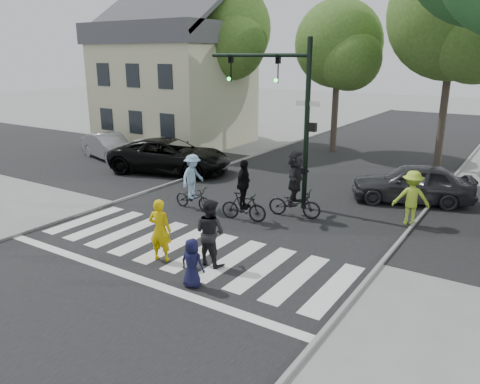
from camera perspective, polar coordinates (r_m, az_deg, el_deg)
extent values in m
plane|color=gray|center=(13.10, -9.12, -8.25)|extent=(120.00, 120.00, 0.00)
cube|color=black|center=(16.85, 2.28, -2.35)|extent=(10.00, 70.00, 0.01)
cube|color=black|center=(19.37, 6.84, 0.06)|extent=(70.00, 10.00, 0.01)
cube|color=gray|center=(19.77, -10.38, 0.37)|extent=(0.10, 70.00, 0.10)
cube|color=gray|center=(15.06, 19.10, -5.43)|extent=(0.10, 70.00, 0.10)
cube|color=silver|center=(16.83, -18.32, -3.21)|extent=(0.55, 3.00, 0.01)
cube|color=silver|center=(16.10, -16.06, -3.91)|extent=(0.55, 3.00, 0.01)
cube|color=silver|center=(15.39, -13.59, -4.66)|extent=(0.55, 3.00, 0.01)
cube|color=silver|center=(14.72, -10.89, -5.48)|extent=(0.55, 3.00, 0.01)
cube|color=silver|center=(14.08, -7.92, -6.36)|extent=(0.55, 3.00, 0.01)
cube|color=silver|center=(13.50, -4.67, -7.29)|extent=(0.55, 3.00, 0.01)
cube|color=silver|center=(12.96, -1.12, -8.28)|extent=(0.55, 3.00, 0.01)
cube|color=silver|center=(12.47, 2.73, -9.32)|extent=(0.55, 3.00, 0.01)
cube|color=silver|center=(12.06, 6.90, -10.39)|extent=(0.55, 3.00, 0.01)
cube|color=silver|center=(11.71, 11.38, -11.47)|extent=(0.55, 3.00, 0.01)
cube|color=silver|center=(12.33, -12.89, -10.07)|extent=(10.00, 0.30, 0.01)
cylinder|color=black|center=(16.64, 8.13, 7.88)|extent=(0.18, 0.18, 6.00)
cylinder|color=black|center=(17.40, 2.24, 16.33)|extent=(4.00, 0.14, 0.14)
imported|color=black|center=(17.01, 4.62, 14.77)|extent=(0.16, 0.20, 1.00)
sphere|color=#19E533|center=(16.92, 4.39, 13.41)|extent=(0.14, 0.14, 0.14)
imported|color=black|center=(18.05, -1.16, 14.91)|extent=(0.16, 0.20, 1.00)
sphere|color=#19E533|center=(17.96, -1.37, 13.63)|extent=(0.14, 0.14, 0.14)
cube|color=black|center=(16.55, 8.83, 7.80)|extent=(0.28, 0.18, 0.30)
cube|color=#FF660C|center=(16.50, 9.18, 7.77)|extent=(0.02, 0.14, 0.20)
cube|color=white|center=(16.54, 8.24, 10.62)|extent=(0.90, 0.04, 0.18)
cylinder|color=brown|center=(33.42, -8.74, 12.02)|extent=(0.36, 0.36, 5.95)
sphere|color=#365F1A|center=(33.35, -9.00, 17.86)|extent=(5.20, 5.20, 5.20)
sphere|color=#365F1A|center=(32.06, -8.45, 16.42)|extent=(3.64, 3.64, 3.64)
cylinder|color=brown|center=(29.92, -2.05, 12.18)|extent=(0.36, 0.36, 6.44)
sphere|color=#365F1A|center=(29.87, -2.12, 19.23)|extent=(5.80, 5.80, 5.80)
sphere|color=#365F1A|center=(28.47, -1.15, 17.53)|extent=(4.06, 4.06, 4.06)
cylinder|color=brown|center=(27.59, 11.54, 10.63)|extent=(0.36, 0.36, 5.60)
sphere|color=#365F1A|center=(27.47, 11.93, 17.28)|extent=(4.80, 4.80, 4.80)
sphere|color=#365F1A|center=(26.45, 13.24, 15.51)|extent=(3.36, 3.36, 3.36)
cylinder|color=brown|center=(24.67, 23.68, 10.27)|extent=(0.36, 0.36, 6.72)
sphere|color=#365F1A|center=(24.64, 24.75, 19.14)|extent=(6.00, 6.00, 6.00)
sphere|color=#365F1A|center=(23.53, 27.09, 16.70)|extent=(4.20, 4.20, 4.20)
cube|color=beige|center=(30.13, -7.92, 11.65)|extent=(8.00, 7.00, 6.00)
cube|color=#47474C|center=(30.05, -8.20, 18.50)|extent=(8.40, 7.40, 1.20)
cube|color=#47474C|center=(28.74, -10.87, 20.48)|extent=(8.40, 3.69, 2.44)
cube|color=#47474C|center=(31.53, -5.94, 20.29)|extent=(8.40, 3.69, 2.44)
cube|color=black|center=(29.46, -15.93, 8.53)|extent=(1.00, 0.06, 1.30)
cube|color=black|center=(29.25, -16.34, 13.57)|extent=(1.00, 0.06, 1.30)
cube|color=black|center=(27.71, -12.61, 8.30)|extent=(1.00, 0.06, 1.30)
cube|color=black|center=(27.49, -12.95, 13.67)|extent=(1.00, 0.06, 1.30)
cube|color=black|center=(26.07, -8.85, 8.01)|extent=(1.00, 0.06, 1.30)
cube|color=black|center=(25.83, -9.11, 13.72)|extent=(1.00, 0.06, 1.30)
cube|color=gray|center=(26.69, -10.58, 5.28)|extent=(2.00, 1.20, 0.80)
imported|color=#DAB608|center=(12.82, -9.71, -4.60)|extent=(0.73, 0.58, 1.75)
imported|color=black|center=(11.39, -5.86, -8.63)|extent=(0.65, 0.47, 1.23)
imported|color=black|center=(12.42, -3.69, -4.91)|extent=(0.93, 0.74, 1.83)
imported|color=black|center=(17.05, -5.71, -0.72)|extent=(1.61, 0.60, 0.84)
imported|color=#84ACC9|center=(16.84, -5.79, 1.89)|extent=(0.62, 1.05, 1.61)
imported|color=black|center=(15.80, 0.44, -1.80)|extent=(1.66, 0.74, 0.97)
imported|color=black|center=(15.57, 0.45, 0.95)|extent=(0.58, 1.04, 1.67)
imported|color=black|center=(16.27, 6.67, -1.37)|extent=(1.93, 0.98, 0.97)
imported|color=black|center=(16.01, 6.78, 1.78)|extent=(0.86, 1.79, 1.85)
imported|color=black|center=(22.49, -8.46, 4.37)|extent=(6.25, 4.10, 1.60)
imported|color=#939396|center=(26.16, -15.64, 5.36)|extent=(4.38, 2.55, 1.36)
imported|color=#333338|center=(18.84, 20.25, 1.04)|extent=(4.77, 3.17, 1.51)
imported|color=#B1D532|center=(16.33, 20.17, -0.66)|extent=(1.33, 1.03, 1.82)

